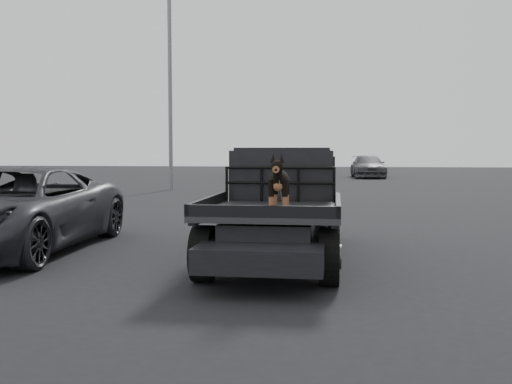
# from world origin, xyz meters

# --- Properties ---
(ground) EXTENTS (120.00, 120.00, 0.00)m
(ground) POSITION_xyz_m (0.00, 0.00, 0.00)
(ground) COLOR black
(ground) RESTS_ON ground
(flatbed_ute) EXTENTS (2.00, 5.40, 0.92)m
(flatbed_ute) POSITION_xyz_m (0.73, 1.91, 0.46)
(flatbed_ute) COLOR black
(flatbed_ute) RESTS_ON ground
(ute_cab) EXTENTS (1.72, 1.30, 0.88)m
(ute_cab) POSITION_xyz_m (0.73, 2.86, 1.36)
(ute_cab) COLOR black
(ute_cab) RESTS_ON flatbed_ute
(headache_rack) EXTENTS (1.80, 0.08, 0.55)m
(headache_rack) POSITION_xyz_m (0.73, 2.11, 1.20)
(headache_rack) COLOR black
(headache_rack) RESTS_ON flatbed_ute
(dog) EXTENTS (0.32, 0.60, 0.74)m
(dog) POSITION_xyz_m (0.89, 0.39, 1.29)
(dog) COLOR black
(dog) RESTS_ON flatbed_ute
(parked_suv) EXTENTS (2.68, 5.38, 1.46)m
(parked_suv) POSITION_xyz_m (-3.88, 1.99, 0.73)
(parked_suv) COLOR #303036
(parked_suv) RESTS_ON ground
(distant_car_a) EXTENTS (1.94, 4.81, 1.55)m
(distant_car_a) POSITION_xyz_m (-3.37, 30.10, 0.78)
(distant_car_a) COLOR #4B4C50
(distant_car_a) RESTS_ON ground
(distant_car_b) EXTENTS (2.34, 5.25, 1.49)m
(distant_car_b) POSITION_xyz_m (3.80, 32.04, 0.75)
(distant_car_b) COLOR #414146
(distant_car_b) RESTS_ON ground
(floodlight_near) EXTENTS (1.08, 0.28, 13.92)m
(floodlight_near) POSITION_xyz_m (-5.77, 17.94, 7.56)
(floodlight_near) COLOR slate
(floodlight_near) RESTS_ON ground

